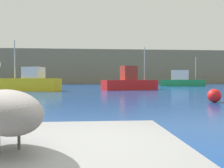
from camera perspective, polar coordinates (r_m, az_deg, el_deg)
name	(u,v)px	position (r m, az deg, el deg)	size (l,w,h in m)	color
hillside_backdrop	(94,68)	(70.63, -4.57, 3.96)	(140.00, 15.85, 9.46)	#7F755B
pelican	(6,111)	(2.57, -24.60, -6.02)	(1.15, 1.22, 0.95)	gray
fishing_boat_red	(130,82)	(28.76, 4.41, 0.39)	(7.32, 4.36, 5.43)	red
fishing_boat_yellow	(31,82)	(27.48, -19.30, 0.39)	(6.88, 3.79, 5.73)	yellow
fishing_boat_green	(181,80)	(45.48, 16.74, 0.85)	(8.21, 4.54, 5.47)	#1E8C4C
mooring_buoy	(214,96)	(14.32, 23.88, -2.64)	(0.76, 0.76, 0.76)	red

